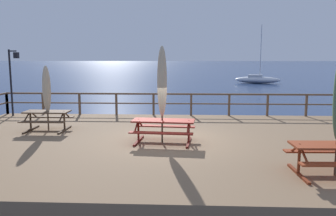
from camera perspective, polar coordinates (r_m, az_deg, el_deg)
The scene contains 10 objects.
ground_plane at distance 12.23m, azimuth -0.18°, elevation -8.20°, with size 600.00×600.00×0.00m, color navy.
wooden_deck at distance 12.14m, azimuth -0.18°, elevation -6.74°, with size 16.93×10.64×0.65m, color #846647.
railing_waterside_far at distance 17.01m, azimuth 0.71°, elevation 1.31°, with size 16.73×0.10×1.09m.
picnic_table_front_right at distance 14.29m, azimuth -19.21°, elevation -1.33°, with size 1.70×1.40×0.78m.
picnic_table_mid_left at distance 11.60m, azimuth -0.77°, elevation -2.96°, with size 2.17×1.57×0.78m.
picnic_table_back_right at distance 9.32m, azimuth 25.44°, elevation -6.62°, with size 2.02×1.47×0.78m.
patio_umbrella_short_mid at distance 14.19m, azimuth -19.30°, elevation 2.90°, with size 0.32×0.32×2.53m.
patio_umbrella_tall_mid_right at distance 11.35m, azimuth -0.98°, elevation 4.31°, with size 0.32×0.32×3.21m.
lamp_post_hooked at distance 18.20m, azimuth -24.12°, elevation 5.34°, with size 0.62×0.41×3.20m.
sailboat_distant at distance 48.33m, azimuth 14.44°, elevation 4.57°, with size 6.23×3.15×7.72m.
Camera 1 is at (0.61, -11.70, 3.49)m, focal length 37.15 mm.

